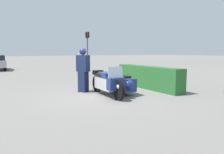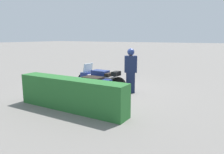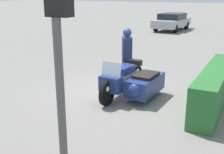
# 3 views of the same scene
# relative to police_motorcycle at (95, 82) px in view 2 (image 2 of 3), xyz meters

# --- Properties ---
(ground_plane) EXTENTS (160.00, 160.00, 0.00)m
(ground_plane) POSITION_rel_police_motorcycle_xyz_m (-0.35, -0.48, -0.48)
(ground_plane) COLOR slate
(police_motorcycle) EXTENTS (2.56, 1.39, 1.18)m
(police_motorcycle) POSITION_rel_police_motorcycle_xyz_m (0.00, 0.00, 0.00)
(police_motorcycle) COLOR black
(police_motorcycle) RESTS_ON ground
(officer_rider) EXTENTS (0.60, 0.52, 1.88)m
(officer_rider) POSITION_rel_police_motorcycle_xyz_m (-1.28, -0.81, 0.51)
(officer_rider) COLOR #192347
(officer_rider) RESTS_ON ground
(hedge_bush_curbside) EXTENTS (4.01, 0.62, 1.04)m
(hedge_bush_curbside) POSITION_rel_police_motorcycle_xyz_m (-0.60, 2.19, 0.04)
(hedge_bush_curbside) COLOR #28662D
(hedge_bush_curbside) RESTS_ON ground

